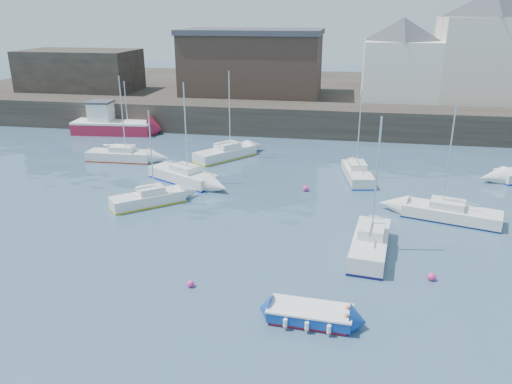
% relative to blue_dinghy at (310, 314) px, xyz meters
% --- Properties ---
extents(water, '(220.00, 220.00, 0.00)m').
position_rel_blue_dinghy_xyz_m(water, '(-4.37, -0.63, -0.38)').
color(water, '#2D4760').
rests_on(water, ground).
extents(quay_wall, '(90.00, 5.00, 3.00)m').
position_rel_blue_dinghy_xyz_m(quay_wall, '(-4.37, 34.37, 1.12)').
color(quay_wall, '#28231E').
rests_on(quay_wall, ground).
extents(land_strip, '(90.00, 32.00, 2.80)m').
position_rel_blue_dinghy_xyz_m(land_strip, '(-4.37, 52.37, 1.02)').
color(land_strip, '#28231E').
rests_on(land_strip, ground).
extents(bldg_east_a, '(13.36, 13.36, 11.80)m').
position_rel_blue_dinghy_xyz_m(bldg_east_a, '(15.63, 41.37, 8.43)').
color(bldg_east_a, beige).
rests_on(bldg_east_a, land_strip).
extents(bldg_east_d, '(11.14, 11.14, 8.95)m').
position_rel_blue_dinghy_xyz_m(bldg_east_d, '(6.63, 40.87, 6.99)').
color(bldg_east_d, white).
rests_on(bldg_east_d, land_strip).
extents(warehouse, '(16.40, 10.40, 7.60)m').
position_rel_blue_dinghy_xyz_m(warehouse, '(-10.37, 42.37, 6.24)').
color(warehouse, '#3D2D26').
rests_on(warehouse, land_strip).
extents(bldg_west, '(14.00, 8.00, 5.00)m').
position_rel_blue_dinghy_xyz_m(bldg_west, '(-32.37, 41.37, 4.92)').
color(bldg_west, '#353028').
rests_on(bldg_west, land_strip).
extents(blue_dinghy, '(3.65, 1.99, 0.68)m').
position_rel_blue_dinghy_xyz_m(blue_dinghy, '(0.00, 0.00, 0.00)').
color(blue_dinghy, maroon).
rests_on(blue_dinghy, ground).
extents(fishing_boat, '(8.60, 3.83, 5.55)m').
position_rel_blue_dinghy_xyz_m(fishing_boat, '(-23.66, 30.85, 0.70)').
color(fishing_boat, maroon).
rests_on(fishing_boat, ground).
extents(sailboat_a, '(4.77, 4.41, 6.42)m').
position_rel_blue_dinghy_xyz_m(sailboat_a, '(-11.85, 11.63, 0.07)').
color(sailboat_a, silver).
rests_on(sailboat_a, ground).
extents(sailboat_b, '(6.08, 4.54, 7.61)m').
position_rel_blue_dinghy_xyz_m(sailboat_b, '(-11.04, 16.72, 0.12)').
color(sailboat_b, silver).
rests_on(sailboat_b, ground).
extents(sailboat_c, '(2.49, 5.83, 7.44)m').
position_rel_blue_dinghy_xyz_m(sailboat_c, '(2.72, 6.93, 0.19)').
color(sailboat_c, silver).
rests_on(sailboat_c, ground).
extents(sailboat_d, '(6.19, 3.45, 7.53)m').
position_rel_blue_dinghy_xyz_m(sailboat_d, '(7.88, 12.55, 0.08)').
color(sailboat_d, silver).
rests_on(sailboat_d, ground).
extents(sailboat_e, '(5.77, 2.02, 7.35)m').
position_rel_blue_dinghy_xyz_m(sailboat_e, '(-18.26, 21.26, 0.10)').
color(sailboat_e, silver).
rests_on(sailboat_e, ground).
extents(sailboat_f, '(2.56, 5.50, 6.89)m').
position_rel_blue_dinghy_xyz_m(sailboat_f, '(2.16, 19.68, 0.11)').
color(sailboat_f, silver).
rests_on(sailboat_f, ground).
extents(sailboat_h, '(5.11, 5.85, 7.62)m').
position_rel_blue_dinghy_xyz_m(sailboat_h, '(-9.35, 23.62, 0.12)').
color(sailboat_h, silver).
rests_on(sailboat_h, ground).
extents(buoy_near, '(0.36, 0.36, 0.36)m').
position_rel_blue_dinghy_xyz_m(buoy_near, '(-5.82, 1.83, -0.38)').
color(buoy_near, '#E52F87').
rests_on(buoy_near, ground).
extents(buoy_mid, '(0.40, 0.40, 0.40)m').
position_rel_blue_dinghy_xyz_m(buoy_mid, '(5.61, 4.53, -0.38)').
color(buoy_mid, '#E52F87').
rests_on(buoy_mid, ground).
extents(buoy_far, '(0.43, 0.43, 0.43)m').
position_rel_blue_dinghy_xyz_m(buoy_far, '(-1.56, 16.28, -0.38)').
color(buoy_far, '#E52F87').
rests_on(buoy_far, ground).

